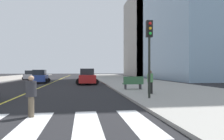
# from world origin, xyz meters

# --- Properties ---
(sidewalk_kerb_east) EXTENTS (10.00, 120.00, 0.15)m
(sidewalk_kerb_east) POSITION_xyz_m (12.20, 20.00, 0.07)
(sidewalk_kerb_east) COLOR #9E9B93
(sidewalk_kerb_east) RESTS_ON ground
(lane_divider_paint) EXTENTS (0.16, 80.00, 0.01)m
(lane_divider_paint) POSITION_xyz_m (0.00, 40.00, 0.01)
(lane_divider_paint) COLOR yellow
(lane_divider_paint) RESTS_ON ground
(parking_garage_concrete) EXTENTS (18.00, 24.00, 25.04)m
(parking_garage_concrete) POSITION_xyz_m (28.19, 57.91, 12.52)
(parking_garage_concrete) COLOR #9E9B93
(parking_garage_concrete) RESTS_ON ground
(car_red_second) EXTENTS (2.83, 4.54, 2.03)m
(car_red_second) POSITION_xyz_m (4.98, 23.78, 0.95)
(car_red_second) COLOR red
(car_red_second) RESTS_ON ground
(car_blue_third) EXTENTS (2.73, 4.27, 1.88)m
(car_blue_third) POSITION_xyz_m (-1.59, 27.38, 0.88)
(car_blue_third) COLOR #2D479E
(car_blue_third) RESTS_ON ground
(car_silver_fourth) EXTENTS (2.52, 3.99, 1.77)m
(car_silver_fourth) POSITION_xyz_m (-5.33, 37.86, 0.83)
(car_silver_fourth) COLOR #B7B7BC
(car_silver_fourth) RESTS_ON ground
(traffic_light_near_corner) EXTENTS (0.36, 0.41, 4.66)m
(traffic_light_near_corner) POSITION_xyz_m (8.34, 8.83, 3.43)
(traffic_light_near_corner) COLOR black
(traffic_light_near_corner) RESTS_ON sidewalk_kerb_east
(park_bench) EXTENTS (1.82, 0.62, 1.12)m
(park_bench) POSITION_xyz_m (8.79, 14.58, 0.69)
(park_bench) COLOR #33603D
(park_bench) RESTS_ON sidewalk_kerb_east
(pedestrian_crossing) EXTENTS (0.40, 0.40, 1.62)m
(pedestrian_crossing) POSITION_xyz_m (2.37, 5.29, 0.89)
(pedestrian_crossing) COLOR brown
(pedestrian_crossing) RESTS_ON ground
(pedestrian_waiting_east) EXTENTS (0.41, 0.41, 1.65)m
(pedestrian_waiting_east) POSITION_xyz_m (9.18, 11.12, 1.06)
(pedestrian_waiting_east) COLOR black
(pedestrian_waiting_east) RESTS_ON sidewalk_kerb_east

